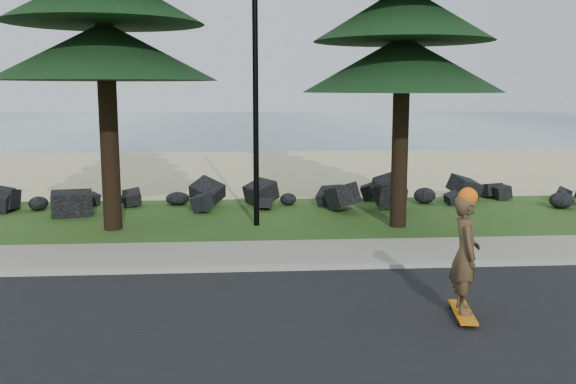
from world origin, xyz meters
name	(u,v)px	position (x,y,z in m)	size (l,w,h in m)	color
ground	(261,258)	(0.00, 0.00, 0.00)	(160.00, 160.00, 0.00)	#204917
road	(272,347)	(0.00, -4.50, 0.01)	(160.00, 7.00, 0.02)	black
kerb	(262,268)	(0.00, -0.90, 0.05)	(160.00, 0.20, 0.10)	#ABA99A
sidewalk	(260,254)	(0.00, 0.20, 0.04)	(160.00, 2.00, 0.08)	#9B9781
beach_sand	(250,169)	(0.00, 14.50, 0.01)	(160.00, 15.00, 0.01)	#CAC186
ocean	(244,123)	(0.00, 51.00, 0.00)	(160.00, 58.00, 0.01)	#3D5F74
seawall_boulders	(254,207)	(0.00, 5.60, 0.00)	(60.00, 2.40, 1.10)	black
lamp_post	(255,57)	(0.00, 3.20, 4.13)	(0.25, 0.14, 8.14)	black
skateboarder	(465,254)	(2.89, -3.64, 0.99)	(0.51, 1.08, 1.96)	orange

